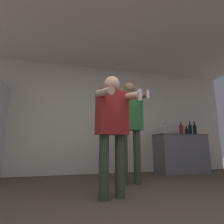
# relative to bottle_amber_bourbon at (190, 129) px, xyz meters

# --- Properties ---
(wall_back) EXTENTS (7.00, 0.06, 2.55)m
(wall_back) POSITION_rel_bottle_amber_bourbon_xyz_m (-2.27, 0.40, 0.25)
(wall_back) COLOR beige
(wall_back) RESTS_ON ground_plane
(ceiling_slab) EXTENTS (7.00, 3.38, 0.05)m
(ceiling_slab) POSITION_rel_bottle_amber_bourbon_xyz_m (-2.27, -1.06, 1.55)
(ceiling_slab) COLOR silver
(ceiling_slab) RESTS_ON wall_back
(counter) EXTENTS (1.20, 0.61, 0.89)m
(counter) POSITION_rel_bottle_amber_bourbon_xyz_m (-0.26, 0.08, -0.58)
(counter) COLOR slate
(counter) RESTS_ON ground_plane
(bottle_amber_bourbon) EXTENTS (0.09, 0.09, 0.34)m
(bottle_amber_bourbon) POSITION_rel_bottle_amber_bourbon_xyz_m (0.00, 0.00, 0.00)
(bottle_amber_bourbon) COLOR black
(bottle_amber_bourbon) RESTS_ON counter
(bottle_red_label) EXTENTS (0.08, 0.08, 0.23)m
(bottle_red_label) POSITION_rel_bottle_amber_bourbon_xyz_m (-0.11, 0.00, -0.04)
(bottle_red_label) COLOR black
(bottle_red_label) RESTS_ON counter
(bottle_dark_rum) EXTENTS (0.07, 0.07, 0.26)m
(bottle_dark_rum) POSITION_rel_bottle_amber_bourbon_xyz_m (-0.69, 0.00, -0.02)
(bottle_dark_rum) COLOR silver
(bottle_dark_rum) RESTS_ON counter
(bottle_brown_liquor) EXTENTS (0.09, 0.09, 0.33)m
(bottle_brown_liquor) POSITION_rel_bottle_amber_bourbon_xyz_m (-0.25, 0.00, -0.01)
(bottle_brown_liquor) COLOR maroon
(bottle_brown_liquor) RESTS_ON counter
(bottle_short_whiskey) EXTENTS (0.09, 0.09, 0.33)m
(bottle_short_whiskey) POSITION_rel_bottle_amber_bourbon_xyz_m (0.13, 0.00, 0.00)
(bottle_short_whiskey) COLOR black
(bottle_short_whiskey) RESTS_ON counter
(person_woman_foreground) EXTENTS (0.55, 0.55, 1.56)m
(person_woman_foreground) POSITION_rel_bottle_amber_bourbon_xyz_m (-2.35, -1.54, -0.09)
(person_woman_foreground) COLOR #38422D
(person_woman_foreground) RESTS_ON ground_plane
(person_man_side) EXTENTS (0.49, 0.45, 1.76)m
(person_man_side) POSITION_rel_bottle_amber_bourbon_xyz_m (-1.86, -0.85, 0.05)
(person_man_side) COLOR #38422D
(person_man_side) RESTS_ON ground_plane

